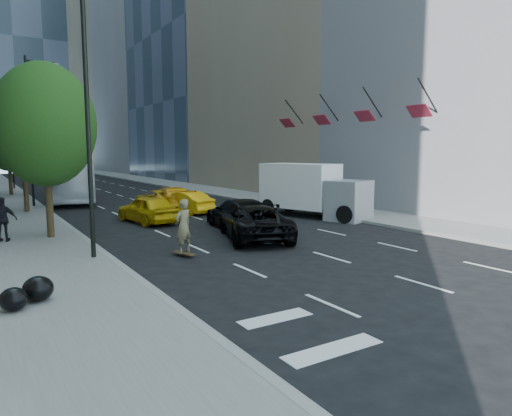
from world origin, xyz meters
TOP-DOWN VIEW (x-y plane):
  - ground at (0.00, 0.00)m, footprint 160.00×160.00m
  - sidewalk_right at (10.00, 30.00)m, footprint 4.00×120.00m
  - tower_right_far at (22.00, 98.00)m, footprint 20.00×24.00m
  - lamp_near at (-6.32, 4.00)m, footprint 2.13×0.22m
  - lamp_far at (-6.32, 22.00)m, footprint 2.13×0.22m
  - tree_near at (-7.20, 9.00)m, footprint 4.20×4.20m
  - tree_mid at (-7.20, 19.00)m, footprint 4.50×4.50m
  - tree_far at (-7.20, 32.00)m, footprint 3.90×3.90m
  - traffic_signal at (-6.40, 40.00)m, footprint 2.48×0.53m
  - facade_flags at (10.64, 10.00)m, footprint 1.85×13.30m
  - skateboarder at (-3.52, 3.00)m, footprint 0.85×0.70m
  - black_sedan_lincoln at (0.50, 4.52)m, footprint 4.21×6.02m
  - black_sedan_mercedes at (1.20, 7.07)m, footprint 2.97×5.61m
  - taxi_a at (-2.00, 11.50)m, footprint 2.50×4.69m
  - taxi_b at (1.20, 14.00)m, footprint 2.59×4.43m
  - taxi_c at (0.50, 16.45)m, footprint 2.28×4.91m
  - taxi_d at (1.20, 16.03)m, footprint 2.92×5.57m
  - city_bus at (-3.20, 25.57)m, footprint 5.18×12.53m
  - box_truck at (7.11, 8.71)m, footprint 4.21×6.94m
  - pedestrian_b at (-9.01, 8.85)m, footprint 1.17×0.80m
  - garbage_bags at (-8.99, -0.41)m, footprint 1.26×1.22m

SIDE VIEW (x-z plane):
  - ground at x=0.00m, z-range 0.00..0.00m
  - sidewalk_right at x=10.00m, z-range 0.00..0.15m
  - garbage_bags at x=-8.99m, z-range 0.13..0.76m
  - taxi_c at x=0.50m, z-range 0.00..1.36m
  - taxi_b at x=1.20m, z-range 0.00..1.38m
  - taxi_a at x=-2.00m, z-range 0.00..1.52m
  - black_sedan_lincoln at x=0.50m, z-range 0.00..1.53m
  - taxi_d at x=1.20m, z-range 0.00..1.54m
  - black_sedan_mercedes at x=1.20m, z-range 0.00..1.55m
  - skateboarder at x=-3.52m, z-range 0.00..1.99m
  - pedestrian_b at x=-9.01m, z-range 0.15..2.00m
  - box_truck at x=7.11m, z-range 0.03..3.16m
  - city_bus at x=-3.20m, z-range 0.00..3.40m
  - traffic_signal at x=-6.40m, z-range 1.63..6.83m
  - tree_far at x=-7.20m, z-range 1.16..8.09m
  - tree_near at x=-7.20m, z-range 1.24..8.70m
  - tree_mid at x=-7.20m, z-range 1.32..9.31m
  - lamp_near at x=-6.32m, z-range 0.81..10.81m
  - lamp_far at x=-6.32m, z-range 0.81..10.81m
  - facade_flags at x=10.64m, z-range 5.16..7.21m
  - tower_right_far at x=22.00m, z-range 0.00..50.00m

